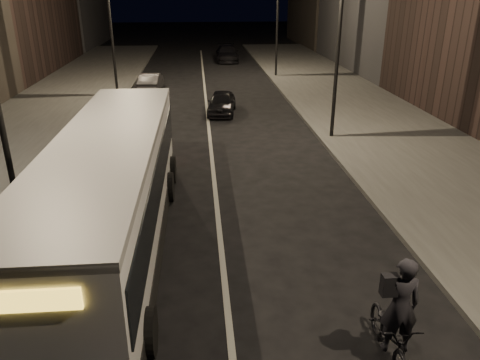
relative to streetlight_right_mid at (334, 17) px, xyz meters
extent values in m
plane|color=black|center=(-5.33, -12.00, -5.36)|extent=(180.00, 180.00, 0.00)
cube|color=#3B3B39|center=(3.17, 2.00, -5.28)|extent=(7.00, 70.00, 0.16)
cube|color=#3B3B39|center=(-13.83, 2.00, -5.28)|extent=(7.00, 70.00, 0.16)
cylinder|color=black|center=(0.27, 0.00, -1.20)|extent=(0.16, 0.16, 8.00)
cylinder|color=black|center=(0.27, 16.00, -1.20)|extent=(0.16, 0.16, 8.00)
cylinder|color=black|center=(-10.93, 10.00, -1.20)|extent=(0.16, 0.16, 8.00)
cube|color=silver|center=(-8.12, -8.99, -3.81)|extent=(2.51, 11.65, 3.10)
cube|color=black|center=(-8.12, -8.99, -3.37)|extent=(2.59, 11.26, 1.11)
cube|color=silver|center=(-8.12, -8.99, -2.31)|extent=(2.53, 11.65, 0.17)
cube|color=gold|center=(-8.16, -14.80, -2.74)|extent=(1.36, 0.13, 0.34)
cylinder|color=black|center=(-9.36, -13.05, -4.88)|extent=(0.35, 0.97, 0.97)
cylinder|color=black|center=(-6.94, -13.07, -4.88)|extent=(0.35, 0.97, 0.97)
cylinder|color=black|center=(-9.30, -5.30, -4.88)|extent=(0.35, 0.97, 0.97)
cylinder|color=black|center=(-6.88, -5.32, -4.88)|extent=(0.35, 0.97, 0.97)
imported|color=black|center=(-2.40, -13.61, -4.83)|extent=(0.80, 2.04, 1.06)
imported|color=black|center=(-2.40, -13.81, -4.01)|extent=(0.72, 0.50, 1.92)
imported|color=black|center=(-4.52, 5.20, -4.75)|extent=(1.89, 3.73, 1.22)
imported|color=#303032|center=(-8.93, 11.56, -4.74)|extent=(1.46, 3.83, 1.24)
imported|color=black|center=(-2.95, 24.88, -4.65)|extent=(2.03, 4.92, 1.42)
camera|label=1|loc=(-5.81, -20.28, 1.19)|focal=35.00mm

